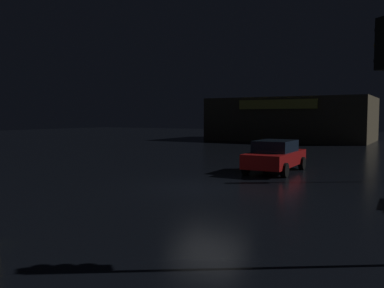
% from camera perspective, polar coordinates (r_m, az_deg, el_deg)
% --- Properties ---
extents(ground_plane, '(120.00, 120.00, 0.00)m').
position_cam_1_polar(ground_plane, '(14.27, 2.41, -6.27)').
color(ground_plane, black).
extents(store_building, '(16.05, 9.90, 4.45)m').
position_cam_1_polar(store_building, '(44.04, 13.96, 3.41)').
color(store_building, brown).
rests_on(store_building, ground).
extents(car_near, '(1.98, 4.30, 1.45)m').
position_cam_1_polar(car_near, '(18.64, 11.76, -1.62)').
color(car_near, '#A51414').
rests_on(car_near, ground).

